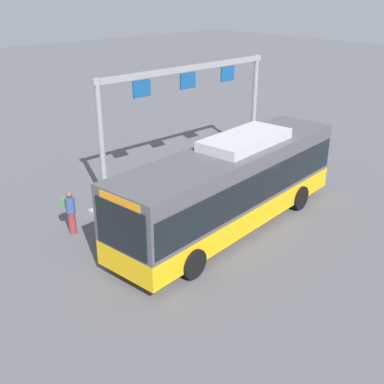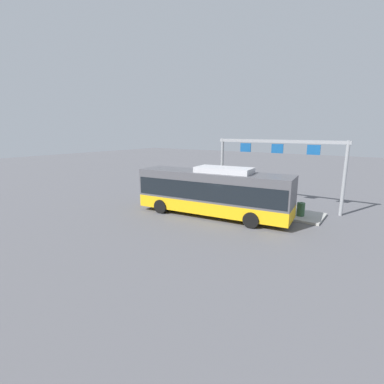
% 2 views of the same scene
% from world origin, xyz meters
% --- Properties ---
extents(ground_plane, '(120.00, 120.00, 0.00)m').
position_xyz_m(ground_plane, '(0.00, 0.00, 0.00)').
color(ground_plane, '#56565B').
extents(platform_curb, '(10.00, 2.80, 0.16)m').
position_xyz_m(platform_curb, '(-1.61, -3.28, 0.08)').
color(platform_curb, '#9E9E99').
rests_on(platform_curb, ground).
extents(bus_main, '(10.90, 3.66, 3.46)m').
position_xyz_m(bus_main, '(-0.01, -0.00, 1.81)').
color(bus_main, '#EAAD14').
rests_on(bus_main, ground).
extents(person_boarding, '(0.48, 0.60, 1.67)m').
position_xyz_m(person_boarding, '(4.68, -3.64, 0.89)').
color(person_boarding, maroon).
rests_on(person_boarding, ground).
extents(person_waiting_near, '(0.41, 0.57, 1.67)m').
position_xyz_m(person_waiting_near, '(2.12, -2.71, 1.05)').
color(person_waiting_near, black).
rests_on(person_waiting_near, platform_curb).
extents(person_waiting_mid, '(0.44, 0.58, 1.67)m').
position_xyz_m(person_waiting_mid, '(3.29, -2.73, 1.05)').
color(person_waiting_mid, '#476B4C').
rests_on(person_waiting_mid, platform_curb).
extents(person_waiting_far, '(0.36, 0.54, 1.67)m').
position_xyz_m(person_waiting_far, '(-0.71, -3.23, 1.05)').
color(person_waiting_far, maroon).
rests_on(person_waiting_far, platform_curb).
extents(platform_sign_gantry, '(9.92, 0.24, 5.20)m').
position_xyz_m(platform_sign_gantry, '(-2.60, -5.21, 3.79)').
color(platform_sign_gantry, gray).
rests_on(platform_sign_gantry, ground).
extents(trash_bin, '(0.52, 0.52, 0.90)m').
position_xyz_m(trash_bin, '(-5.20, -2.99, 0.61)').
color(trash_bin, '#2D5133').
rests_on(trash_bin, platform_curb).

